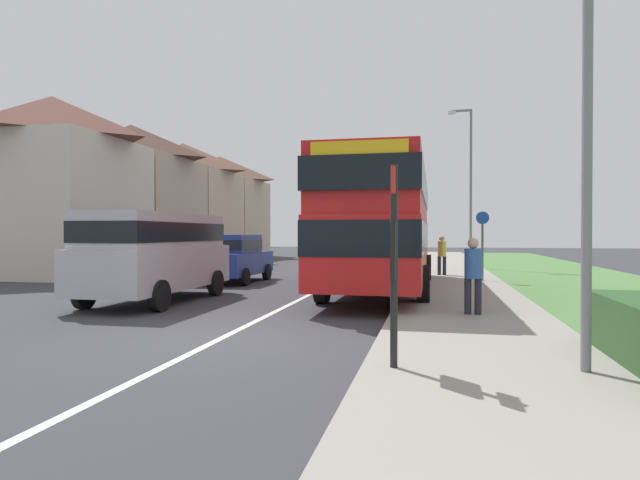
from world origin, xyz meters
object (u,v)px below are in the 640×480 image
double_decker_bus (383,221)px  street_lamp_mid (469,178)px  parked_car_blue (233,256)px  bus_stop_sign (394,251)px  pedestrian_at_stop (473,272)px  pedestrian_walking_away (442,253)px  cycle_route_sign (482,243)px  parked_van_silver (156,250)px

double_decker_bus → street_lamp_mid: bearing=73.8°
parked_car_blue → bus_stop_sign: size_ratio=1.50×
parked_car_blue → pedestrian_at_stop: bearing=-41.2°
pedestrian_at_stop → pedestrian_walking_away: size_ratio=1.00×
double_decker_bus → cycle_route_sign: size_ratio=4.26×
bus_stop_sign → cycle_route_sign: 12.88m
double_decker_bus → parked_car_blue: bearing=160.3°
bus_stop_sign → street_lamp_mid: size_ratio=0.33×
parked_car_blue → pedestrian_at_stop: size_ratio=2.34×
pedestrian_at_stop → pedestrian_walking_away: (-0.46, 10.40, 0.00)m
parked_car_blue → street_lamp_mid: size_ratio=0.50×
parked_car_blue → double_decker_bus: bearing=-19.7°
double_decker_bus → bus_stop_sign: 9.54m
bus_stop_sign → double_decker_bus: bearing=96.1°
parked_car_blue → bus_stop_sign: (6.59, -11.47, 0.61)m
street_lamp_mid → pedestrian_at_stop: bearing=-93.2°
pedestrian_at_stop → street_lamp_mid: street_lamp_mid is taller
pedestrian_at_stop → pedestrian_walking_away: bearing=92.6°
pedestrian_walking_away → street_lamp_mid: bearing=75.7°
parked_van_silver → parked_car_blue: bearing=91.0°
double_decker_bus → pedestrian_walking_away: (1.81, 5.54, -1.17)m
parked_van_silver → bus_stop_sign: bus_stop_sign is taller
double_decker_bus → parked_van_silver: size_ratio=2.11×
double_decker_bus → street_lamp_mid: 11.47m
parked_van_silver → pedestrian_at_stop: bearing=-9.5°
street_lamp_mid → pedestrian_walking_away: bearing=-104.3°
double_decker_bus → pedestrian_walking_away: double_decker_bus is taller
parked_car_blue → pedestrian_at_stop: 10.41m
double_decker_bus → cycle_route_sign: 4.57m
pedestrian_walking_away → cycle_route_sign: bearing=-59.8°
parked_car_blue → bus_stop_sign: bus_stop_sign is taller
parked_car_blue → cycle_route_sign: cycle_route_sign is taller
street_lamp_mid → parked_car_blue: bearing=-134.8°
parked_car_blue → cycle_route_sign: (8.72, 1.24, 0.49)m
street_lamp_mid → parked_van_silver: bearing=-121.0°
parked_car_blue → cycle_route_sign: size_ratio=1.55×
bus_stop_sign → street_lamp_mid: (2.13, 20.25, 2.90)m
pedestrian_at_stop → cycle_route_sign: bearing=83.8°
bus_stop_sign → cycle_route_sign: bus_stop_sign is taller
double_decker_bus → parked_car_blue: 6.04m
pedestrian_walking_away → bus_stop_sign: bus_stop_sign is taller
pedestrian_walking_away → street_lamp_mid: 6.43m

